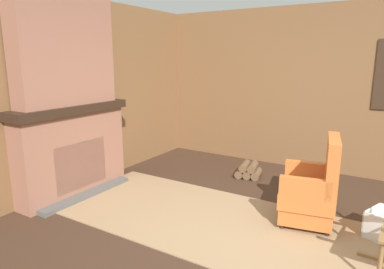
# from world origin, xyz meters

# --- Properties ---
(ground_plane) EXTENTS (14.00, 14.00, 0.00)m
(ground_plane) POSITION_xyz_m (0.00, 0.00, 0.00)
(ground_plane) COLOR #3D281C
(wood_panel_wall_left) EXTENTS (0.06, 6.20, 2.67)m
(wood_panel_wall_left) POSITION_xyz_m (-2.83, 0.00, 1.34)
(wood_panel_wall_left) COLOR brown
(wood_panel_wall_left) RESTS_ON ground
(wood_panel_wall_back) EXTENTS (6.20, 0.09, 2.67)m
(wood_panel_wall_back) POSITION_xyz_m (0.03, 2.83, 1.34)
(wood_panel_wall_back) COLOR brown
(wood_panel_wall_back) RESTS_ON ground
(fireplace_hearth) EXTENTS (0.54, 1.70, 1.24)m
(fireplace_hearth) POSITION_xyz_m (-2.62, 0.00, 0.61)
(fireplace_hearth) COLOR #93604C
(fireplace_hearth) RESTS_ON ground
(chimney_breast) EXTENTS (0.29, 1.41, 1.42)m
(chimney_breast) POSITION_xyz_m (-2.64, 0.00, 1.95)
(chimney_breast) COLOR #93604C
(chimney_breast) RESTS_ON fireplace_hearth
(area_rug) EXTENTS (4.10, 1.68, 0.01)m
(area_rug) POSITION_xyz_m (-0.51, 0.26, 0.01)
(area_rug) COLOR #997A56
(area_rug) RESTS_ON ground
(armchair) EXTENTS (0.71, 0.80, 1.01)m
(armchair) POSITION_xyz_m (0.35, 0.82, 0.37)
(armchair) COLOR #C6662D
(armchair) RESTS_ON ground
(firewood_stack) EXTENTS (0.44, 0.41, 0.23)m
(firewood_stack) POSITION_xyz_m (-0.84, 1.89, 0.11)
(firewood_stack) COLOR brown
(firewood_stack) RESTS_ON ground
(oil_lamp_vase) EXTENTS (0.12, 0.12, 0.26)m
(oil_lamp_vase) POSITION_xyz_m (-2.67, -0.45, 1.33)
(oil_lamp_vase) COLOR silver
(oil_lamp_vase) RESTS_ON fireplace_hearth
(storage_case) EXTENTS (0.14, 0.22, 0.15)m
(storage_case) POSITION_xyz_m (-2.67, 0.54, 1.31)
(storage_case) COLOR gray
(storage_case) RESTS_ON fireplace_hearth
(decorative_plate_on_mantel) EXTENTS (0.07, 0.29, 0.28)m
(decorative_plate_on_mantel) POSITION_xyz_m (-2.69, -0.12, 1.38)
(decorative_plate_on_mantel) COLOR #336093
(decorative_plate_on_mantel) RESTS_ON fireplace_hearth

